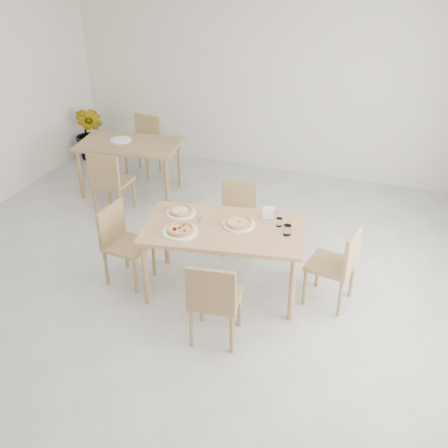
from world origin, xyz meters
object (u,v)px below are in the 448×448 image
(plate_pepperoni, at_px, (180,231))
(pizza_mushroom, at_px, (181,211))
(tumbler_b, at_px, (279,222))
(plate_margherita, at_px, (239,224))
(chair_back_n, at_px, (145,141))
(main_table, at_px, (224,234))
(second_table, at_px, (129,149))
(potted_plant, at_px, (90,133))
(plate_mushroom, at_px, (181,213))
(pizza_pepperoni, at_px, (180,229))
(chair_west, at_px, (122,239))
(chair_north, at_px, (238,211))
(pizza_margherita, at_px, (239,222))
(plate_empty, at_px, (121,140))
(tumbler_a, at_px, (287,230))
(chair_east, at_px, (339,261))
(chair_back_s, at_px, (109,179))
(napkin_holder, at_px, (268,213))
(chair_south, at_px, (214,297))

(plate_pepperoni, distance_m, pizza_mushroom, 0.38)
(pizza_mushroom, bearing_deg, tumbler_b, 5.69)
(plate_margherita, bearing_deg, chair_back_n, 134.31)
(main_table, bearing_deg, second_table, 129.40)
(pizza_mushroom, bearing_deg, potted_plant, 137.72)
(plate_margherita, xyz_separation_m, plate_pepperoni, (-0.49, -0.33, 0.00))
(plate_mushroom, bearing_deg, pizza_pepperoni, -66.74)
(second_table, relative_size, chair_back_n, 1.69)
(plate_margherita, bearing_deg, chair_west, -167.32)
(chair_north, relative_size, pizza_pepperoni, 2.48)
(main_table, height_order, second_table, same)
(chair_north, relative_size, pizza_mushroom, 2.92)
(pizza_margherita, bearing_deg, plate_pepperoni, -145.97)
(plate_margherita, height_order, tumbler_b, tumbler_b)
(tumbler_b, relative_size, plate_empty, 0.28)
(tumbler_a, bearing_deg, second_table, 147.81)
(chair_east, relative_size, chair_back_s, 0.98)
(second_table, bearing_deg, chair_north, -33.79)
(plate_pepperoni, bearing_deg, chair_back_s, 141.16)
(tumbler_a, bearing_deg, pizza_margherita, 178.09)
(chair_north, bearing_deg, plate_mushroom, -130.77)
(plate_pepperoni, distance_m, chair_back_s, 2.07)
(plate_margherita, distance_m, napkin_holder, 0.33)
(chair_south, relative_size, chair_west, 1.02)
(chair_south, relative_size, tumbler_b, 10.40)
(plate_margherita, relative_size, pizza_pepperoni, 0.99)
(chair_south, height_order, plate_empty, chair_south)
(plate_mushroom, bearing_deg, chair_back_s, 147.16)
(chair_east, bearing_deg, chair_north, -109.27)
(chair_north, xyz_separation_m, chair_east, (1.28, -0.70, 0.03))
(main_table, xyz_separation_m, second_table, (-2.05, 1.75, -0.01))
(tumbler_a, distance_m, second_table, 3.15)
(chair_north, height_order, tumbler_b, tumbler_b)
(plate_margherita, distance_m, pizza_pepperoni, 0.59)
(chair_back_s, height_order, chair_back_n, chair_back_s)
(chair_south, bearing_deg, plate_mushroom, -60.17)
(chair_north, bearing_deg, potted_plant, 136.23)
(main_table, distance_m, chair_back_n, 3.31)
(chair_west, height_order, chair_back_n, chair_back_n)
(chair_north, distance_m, plate_empty, 2.26)
(tumbler_b, height_order, potted_plant, potted_plant)
(second_table, distance_m, chair_back_n, 0.75)
(pizza_margherita, distance_m, chair_back_s, 2.31)
(chair_south, xyz_separation_m, chair_west, (-1.28, 0.62, -0.01))
(pizza_mushroom, bearing_deg, chair_south, -51.91)
(chair_east, height_order, second_table, chair_east)
(chair_west, bearing_deg, chair_back_s, 40.56)
(potted_plant, bearing_deg, pizza_mushroom, -42.28)
(pizza_pepperoni, bearing_deg, tumbler_a, 17.67)
(pizza_margherita, bearing_deg, chair_back_n, 134.31)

